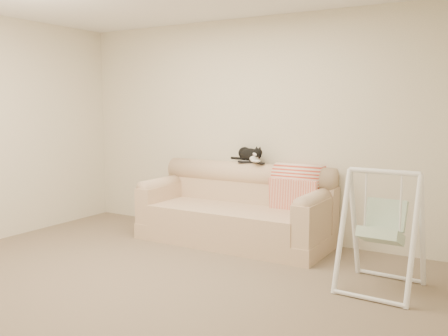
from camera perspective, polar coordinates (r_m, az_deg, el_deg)
name	(u,v)px	position (r m, az deg, el deg)	size (l,w,h in m)	color
ground_plane	(152,283)	(4.59, -8.19, -12.92)	(5.00, 5.00, 0.00)	brown
room_shell	(149,110)	(4.31, -8.55, 6.52)	(5.04, 4.04, 2.60)	beige
sofa	(237,211)	(5.81, 1.48, -4.98)	(2.20, 0.93, 0.90)	tan
remote_a	(246,162)	(5.91, 2.48, 0.72)	(0.19, 0.10, 0.03)	black
remote_b	(260,163)	(5.84, 4.18, 0.61)	(0.16, 0.15, 0.02)	black
tuxedo_cat	(250,154)	(5.92, 2.99, 1.56)	(0.49, 0.34, 0.20)	black
throw_blanket	(298,181)	(5.66, 8.49, -1.52)	(0.56, 0.38, 0.58)	red
baby_swing	(382,230)	(4.47, 17.62, -6.75)	(0.66, 0.70, 1.05)	white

